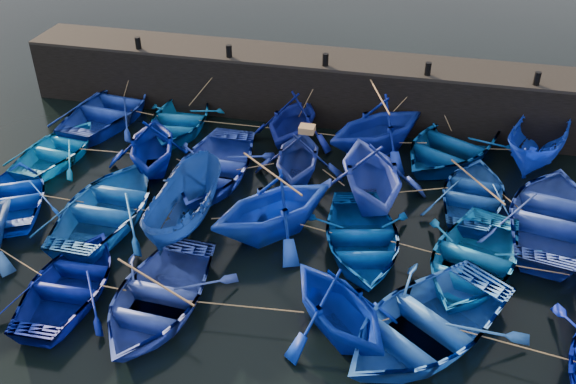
% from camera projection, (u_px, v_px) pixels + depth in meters
% --- Properties ---
extents(ground, '(120.00, 120.00, 0.00)m').
position_uv_depth(ground, '(263.00, 269.00, 19.14)').
color(ground, black).
rests_on(ground, ground).
extents(quay_wall, '(26.00, 2.50, 2.50)m').
position_uv_depth(quay_wall, '(328.00, 88.00, 26.97)').
color(quay_wall, black).
rests_on(quay_wall, ground).
extents(quay_top, '(26.00, 2.50, 0.12)m').
position_uv_depth(quay_top, '(329.00, 59.00, 26.25)').
color(quay_top, black).
rests_on(quay_top, quay_wall).
extents(bollard_0, '(0.24, 0.24, 0.50)m').
position_uv_depth(bollard_0, '(138.00, 43.00, 26.89)').
color(bollard_0, black).
rests_on(bollard_0, quay_top).
extents(bollard_1, '(0.24, 0.24, 0.50)m').
position_uv_depth(bollard_1, '(229.00, 51.00, 26.12)').
color(bollard_1, black).
rests_on(bollard_1, quay_top).
extents(bollard_2, '(0.24, 0.24, 0.50)m').
position_uv_depth(bollard_2, '(325.00, 60.00, 25.35)').
color(bollard_2, black).
rests_on(bollard_2, quay_top).
extents(bollard_3, '(0.24, 0.24, 0.50)m').
position_uv_depth(bollard_3, '(428.00, 69.00, 24.58)').
color(bollard_3, black).
rests_on(bollard_3, quay_top).
extents(bollard_4, '(0.24, 0.24, 0.50)m').
position_uv_depth(bollard_4, '(537.00, 79.00, 23.80)').
color(bollard_4, black).
rests_on(bollard_4, quay_top).
extents(boat_0, '(4.53, 5.92, 1.15)m').
position_uv_depth(boat_0, '(111.00, 108.00, 26.96)').
color(boat_0, '#142F99').
rests_on(boat_0, ground).
extents(boat_1, '(3.83, 5.04, 0.98)m').
position_uv_depth(boat_1, '(179.00, 119.00, 26.23)').
color(boat_1, '#0C60B4').
rests_on(boat_1, ground).
extents(boat_2, '(3.81, 4.30, 2.10)m').
position_uv_depth(boat_2, '(292.00, 119.00, 25.04)').
color(boat_2, navy).
rests_on(boat_2, ground).
extents(boat_3, '(5.87, 5.90, 2.35)m').
position_uv_depth(boat_3, '(377.00, 126.00, 24.30)').
color(boat_3, '#0D23A7').
rests_on(boat_3, ground).
extents(boat_4, '(6.28, 6.96, 1.19)m').
position_uv_depth(boat_4, '(451.00, 145.00, 24.27)').
color(boat_4, navy).
rests_on(boat_4, ground).
extents(boat_5, '(3.26, 5.31, 1.93)m').
position_uv_depth(boat_5, '(539.00, 143.00, 23.63)').
color(boat_5, '#1234CD').
rests_on(boat_5, ground).
extents(boat_6, '(3.53, 4.60, 0.89)m').
position_uv_depth(boat_6, '(59.00, 149.00, 24.31)').
color(boat_6, blue).
rests_on(boat_6, ground).
extents(boat_7, '(4.60, 4.94, 2.11)m').
position_uv_depth(boat_7, '(152.00, 144.00, 23.34)').
color(boat_7, '#001484').
rests_on(boat_7, ground).
extents(boat_8, '(3.87, 5.39, 1.12)m').
position_uv_depth(boat_8, '(213.00, 167.00, 22.98)').
color(boat_8, blue).
rests_on(boat_8, ground).
extents(boat_9, '(3.60, 4.07, 1.98)m').
position_uv_depth(boat_9, '(298.00, 156.00, 22.77)').
color(boat_9, navy).
rests_on(boat_9, ground).
extents(boat_10, '(5.31, 5.70, 2.44)m').
position_uv_depth(boat_10, '(372.00, 172.00, 21.41)').
color(boat_10, '#233AB6').
rests_on(boat_10, ground).
extents(boat_11, '(3.61, 4.74, 0.92)m').
position_uv_depth(boat_11, '(475.00, 193.00, 21.71)').
color(boat_11, '#134597').
rests_on(boat_11, ground).
extents(boat_12, '(5.07, 6.36, 1.18)m').
position_uv_depth(boat_12, '(554.00, 215.00, 20.42)').
color(boat_12, '#2843AB').
rests_on(boat_12, ground).
extents(boat_13, '(4.62, 5.09, 0.87)m').
position_uv_depth(boat_13, '(17.00, 195.00, 21.70)').
color(boat_13, '#002CA7').
rests_on(boat_13, ground).
extents(boat_14, '(3.90, 5.41, 1.11)m').
position_uv_depth(boat_14, '(109.00, 206.00, 20.93)').
color(boat_14, '#114EA4').
rests_on(boat_14, ground).
extents(boat_15, '(1.83, 4.56, 1.75)m').
position_uv_depth(boat_15, '(184.00, 207.00, 20.33)').
color(boat_15, navy).
rests_on(boat_15, ground).
extents(boat_16, '(5.67, 5.69, 2.27)m').
position_uv_depth(boat_16, '(272.00, 205.00, 19.94)').
color(boat_16, '#0D32C8').
rests_on(boat_16, ground).
extents(boat_17, '(4.49, 5.50, 1.00)m').
position_uv_depth(boat_17, '(361.00, 238.00, 19.56)').
color(boat_17, navy).
rests_on(boat_17, ground).
extents(boat_18, '(4.88, 5.86, 1.05)m').
position_uv_depth(boat_18, '(472.00, 260.00, 18.67)').
color(boat_18, '#0C60B1').
rests_on(boat_18, ground).
extents(boat_21, '(3.33, 4.55, 0.92)m').
position_uv_depth(boat_21, '(71.00, 283.00, 17.93)').
color(boat_21, '#000D70').
rests_on(boat_21, ground).
extents(boat_22, '(3.79, 5.13, 1.03)m').
position_uv_depth(boat_22, '(157.00, 297.00, 17.39)').
color(boat_22, '#283F98').
rests_on(boat_22, ground).
extents(boat_23, '(4.98, 4.99, 1.99)m').
position_uv_depth(boat_23, '(338.00, 305.00, 16.41)').
color(boat_23, '#001D96').
rests_on(boat_23, ground).
extents(boat_24, '(6.57, 6.91, 1.17)m').
position_uv_depth(boat_24, '(424.00, 323.00, 16.45)').
color(boat_24, blue).
rests_on(boat_24, ground).
extents(wooden_crate, '(0.53, 0.45, 0.23)m').
position_uv_depth(wooden_crate, '(307.00, 129.00, 22.10)').
color(wooden_crate, '#9B7243').
rests_on(wooden_crate, boat_9).
extents(mooring_ropes, '(17.48, 11.91, 2.10)m').
position_uv_depth(mooring_ropes, '(302.00, 165.00, 22.47)').
color(mooring_ropes, tan).
rests_on(mooring_ropes, ground).
extents(loose_oars, '(10.69, 12.17, 1.49)m').
position_uv_depth(loose_oars, '(333.00, 176.00, 20.36)').
color(loose_oars, '#99724C').
rests_on(loose_oars, ground).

